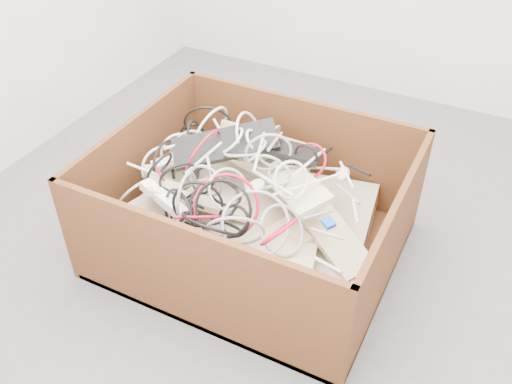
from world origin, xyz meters
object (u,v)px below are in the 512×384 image
at_px(cardboard_box, 250,224).
at_px(vga_plug, 328,223).
at_px(power_strip_left, 183,156).
at_px(power_strip_right, 166,201).

xyz_separation_m(cardboard_box, vga_plug, (0.37, -0.08, 0.22)).
bearing_deg(power_strip_left, vga_plug, -50.40).
bearing_deg(cardboard_box, vga_plug, -12.18).
bearing_deg(vga_plug, power_strip_left, -152.94).
distance_m(power_strip_right, vga_plug, 0.63).
bearing_deg(power_strip_right, vga_plug, 30.21).
relative_size(power_strip_right, vga_plug, 5.57).
relative_size(cardboard_box, power_strip_right, 4.69).
bearing_deg(cardboard_box, power_strip_right, -134.08).
xyz_separation_m(cardboard_box, power_strip_right, (-0.24, -0.25, 0.22)).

